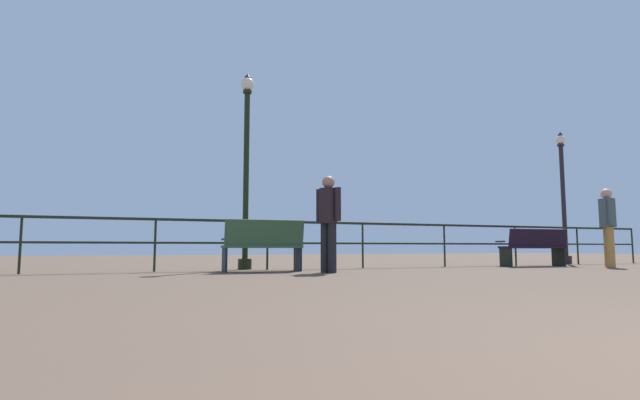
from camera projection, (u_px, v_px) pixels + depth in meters
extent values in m
cube|color=black|center=(268.00, 222.00, 9.98)|extent=(22.01, 0.05, 0.05)
cube|color=black|center=(267.00, 243.00, 9.94)|extent=(22.01, 0.04, 0.04)
cylinder|color=black|center=(20.00, 245.00, 8.29)|extent=(0.04, 0.04, 0.99)
cylinder|color=black|center=(155.00, 245.00, 9.11)|extent=(0.04, 0.04, 0.99)
cylinder|color=black|center=(267.00, 246.00, 9.93)|extent=(0.04, 0.04, 0.99)
cylinder|color=black|center=(363.00, 246.00, 10.75)|extent=(0.04, 0.04, 0.99)
cylinder|color=black|center=(444.00, 246.00, 11.57)|extent=(0.04, 0.04, 0.99)
cylinder|color=black|center=(515.00, 246.00, 12.39)|extent=(0.04, 0.04, 0.99)
cylinder|color=black|center=(578.00, 246.00, 13.21)|extent=(0.04, 0.04, 0.99)
cylinder|color=black|center=(632.00, 246.00, 14.03)|extent=(0.04, 0.04, 0.99)
cube|color=#325636|center=(262.00, 247.00, 9.18)|extent=(1.52, 0.56, 0.05)
cube|color=#325636|center=(265.00, 233.00, 8.99)|extent=(1.50, 0.20, 0.51)
cube|color=black|center=(298.00, 259.00, 9.39)|extent=(0.06, 0.44, 0.47)
cube|color=black|center=(295.00, 240.00, 9.61)|extent=(0.05, 0.34, 0.04)
cube|color=black|center=(225.00, 259.00, 8.92)|extent=(0.06, 0.44, 0.47)
cube|color=black|center=(223.00, 239.00, 9.14)|extent=(0.05, 0.34, 0.04)
cube|color=black|center=(532.00, 247.00, 11.70)|extent=(1.67, 0.58, 0.05)
cube|color=black|center=(538.00, 238.00, 11.52)|extent=(1.65, 0.25, 0.44)
cube|color=black|center=(559.00, 257.00, 11.91)|extent=(0.07, 0.42, 0.46)
cube|color=black|center=(552.00, 242.00, 12.12)|extent=(0.06, 0.32, 0.04)
cube|color=black|center=(506.00, 257.00, 11.44)|extent=(0.07, 0.42, 0.46)
cube|color=black|center=(500.00, 242.00, 11.64)|extent=(0.06, 0.32, 0.04)
cylinder|color=black|center=(245.00, 264.00, 10.04)|extent=(0.28, 0.28, 0.22)
cylinder|color=black|center=(246.00, 175.00, 10.22)|extent=(0.12, 0.12, 3.55)
cylinder|color=black|center=(247.00, 92.00, 10.40)|extent=(0.19, 0.19, 0.06)
sphere|color=silver|center=(247.00, 84.00, 10.42)|extent=(0.29, 0.29, 0.29)
cone|color=black|center=(248.00, 75.00, 10.43)|extent=(0.14, 0.14, 0.10)
cylinder|color=black|center=(566.00, 260.00, 13.43)|extent=(0.28, 0.28, 0.22)
cylinder|color=black|center=(563.00, 200.00, 13.60)|extent=(0.12, 0.12, 3.11)
cylinder|color=black|center=(561.00, 145.00, 13.75)|extent=(0.19, 0.19, 0.06)
sphere|color=#F3E1C4|center=(560.00, 140.00, 13.77)|extent=(0.26, 0.26, 0.26)
cone|color=black|center=(560.00, 134.00, 13.79)|extent=(0.14, 0.14, 0.10)
cylinder|color=#B17F3A|center=(611.00, 247.00, 11.00)|extent=(0.17, 0.17, 0.92)
cylinder|color=#B17F3A|center=(608.00, 247.00, 11.17)|extent=(0.17, 0.17, 0.92)
cylinder|color=#425453|center=(607.00, 213.00, 11.16)|extent=(0.35, 0.35, 0.66)
cylinder|color=#425453|center=(611.00, 212.00, 10.94)|extent=(0.12, 0.12, 0.63)
cylinder|color=#425453|center=(604.00, 213.00, 11.39)|extent=(0.12, 0.12, 0.63)
sphere|color=tan|center=(606.00, 194.00, 11.21)|extent=(0.24, 0.24, 0.24)
cylinder|color=black|center=(325.00, 248.00, 8.77)|extent=(0.16, 0.16, 0.89)
cylinder|color=black|center=(332.00, 248.00, 8.66)|extent=(0.16, 0.16, 0.89)
cylinder|color=black|center=(328.00, 206.00, 8.79)|extent=(0.34, 0.34, 0.64)
cylinder|color=black|center=(319.00, 206.00, 8.95)|extent=(0.11, 0.11, 0.61)
cylinder|color=black|center=(338.00, 204.00, 8.64)|extent=(0.11, 0.11, 0.61)
sphere|color=#AB7466|center=(328.00, 182.00, 8.84)|extent=(0.23, 0.23, 0.23)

